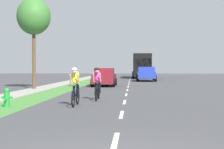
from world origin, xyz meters
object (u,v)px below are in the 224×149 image
at_px(fire_hydrant_green, 7,98).
at_px(street_tree_near, 34,17).
at_px(cyclist_trailing, 97,83).
at_px(bus_black, 141,65).
at_px(sedan_maroon, 104,77).
at_px(cyclist_lead, 75,86).
at_px(pickup_blue, 146,74).

relative_size(fire_hydrant_green, street_tree_near, 0.12).
xyz_separation_m(cyclist_trailing, bus_black, (3.02, 34.22, 1.17)).
relative_size(cyclist_trailing, sedan_maroon, 0.40).
relative_size(sedan_maroon, bus_black, 0.37).
height_order(cyclist_trailing, bus_black, bus_black).
xyz_separation_m(cyclist_lead, sedan_maroon, (-0.06, 14.53, -0.04)).
bearing_deg(bus_black, fire_hydrant_green, -99.68).
bearing_deg(bus_black, pickup_blue, -88.92).
bearing_deg(fire_hydrant_green, bus_black, 80.32).
relative_size(sedan_maroon, street_tree_near, 0.65).
bearing_deg(street_tree_near, cyclist_lead, -64.46).
relative_size(cyclist_lead, bus_black, 0.15).
distance_m(pickup_blue, bus_black, 11.95).
height_order(sedan_maroon, bus_black, bus_black).
xyz_separation_m(cyclist_lead, cyclist_trailing, (0.64, 2.45, 0.00)).
bearing_deg(sedan_maroon, bus_black, 80.47).
height_order(pickup_blue, bus_black, bus_black).
bearing_deg(street_tree_near, fire_hydrant_green, -78.83).
bearing_deg(cyclist_lead, street_tree_near, 115.54).
xyz_separation_m(fire_hydrant_green, bus_black, (6.34, 37.18, 1.61)).
xyz_separation_m(cyclist_trailing, pickup_blue, (3.24, 22.32, 0.02)).
xyz_separation_m(cyclist_lead, street_tree_near, (-4.74, 9.93, 4.38)).
height_order(cyclist_lead, pickup_blue, pickup_blue).
distance_m(cyclist_trailing, pickup_blue, 22.55).
bearing_deg(cyclist_lead, cyclist_trailing, 75.35).
xyz_separation_m(fire_hydrant_green, cyclist_lead, (2.68, 0.51, 0.44)).
bearing_deg(pickup_blue, cyclist_lead, -98.91).
relative_size(fire_hydrant_green, cyclist_trailing, 0.44).
distance_m(cyclist_lead, pickup_blue, 25.08).
bearing_deg(cyclist_lead, fire_hydrant_green, -169.28).
bearing_deg(bus_black, street_tree_near, -107.44).
xyz_separation_m(fire_hydrant_green, pickup_blue, (6.57, 25.28, 0.46)).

